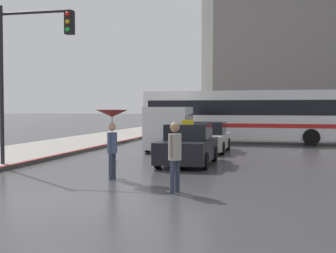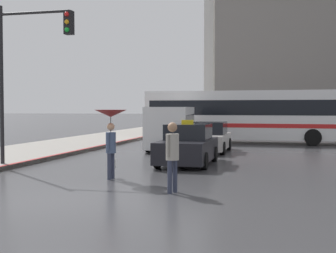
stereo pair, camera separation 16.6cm
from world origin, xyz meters
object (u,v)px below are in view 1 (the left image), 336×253
at_px(pedestrian_with_umbrella, 112,125).
at_px(pedestrian_man, 175,150).
at_px(ambulance_van, 170,126).
at_px(traffic_light, 29,56).
at_px(sedan_red, 208,138).
at_px(taxi, 188,146).
at_px(city_bus, 244,114).
at_px(monument_cross, 207,3).

relative_size(pedestrian_with_umbrella, pedestrian_man, 1.17).
distance_m(ambulance_van, traffic_light, 9.95).
bearing_deg(ambulance_van, traffic_light, 65.53).
distance_m(sedan_red, pedestrian_man, 11.28).
xyz_separation_m(taxi, traffic_light, (-5.13, -2.71, 3.25)).
height_order(ambulance_van, city_bus, city_bus).
xyz_separation_m(sedan_red, pedestrian_man, (0.79, -11.24, 0.42)).
distance_m(pedestrian_with_umbrella, pedestrian_man, 3.00).
bearing_deg(pedestrian_man, traffic_light, -94.89).
relative_size(sedan_red, pedestrian_man, 2.25).
xyz_separation_m(pedestrian_man, monument_cross, (-4.06, 32.87, 10.99)).
xyz_separation_m(pedestrian_with_umbrella, traffic_light, (-3.59, 1.46, 2.29)).
bearing_deg(city_bus, pedestrian_with_umbrella, 172.09).
relative_size(sedan_red, monument_cross, 0.19).
height_order(ambulance_van, traffic_light, traffic_light).
bearing_deg(taxi, ambulance_van, -71.41).
xyz_separation_m(city_bus, traffic_light, (-6.43, -14.23, 2.18)).
height_order(pedestrian_man, monument_cross, monument_cross).
relative_size(city_bus, monument_cross, 0.58).
bearing_deg(monument_cross, city_bus, -73.43).
bearing_deg(pedestrian_man, monument_cross, -149.05).
bearing_deg(pedestrian_man, sedan_red, -152.06).
height_order(pedestrian_man, traffic_light, traffic_light).
height_order(sedan_red, monument_cross, monument_cross).
height_order(sedan_red, pedestrian_man, pedestrian_man).
height_order(ambulance_van, pedestrian_man, ambulance_van).
relative_size(sedan_red, pedestrian_with_umbrella, 1.92).
bearing_deg(traffic_light, pedestrian_with_umbrella, -22.15).
distance_m(ambulance_van, monument_cross, 23.24).
distance_m(taxi, city_bus, 11.64).
distance_m(taxi, ambulance_van, 6.75).
height_order(taxi, ambulance_van, ambulance_van).
bearing_deg(ambulance_van, pedestrian_with_umbrella, 86.98).
height_order(traffic_light, monument_cross, monument_cross).
height_order(taxi, traffic_light, traffic_light).
xyz_separation_m(taxi, pedestrian_with_umbrella, (-1.54, -4.17, 0.96)).
bearing_deg(taxi, pedestrian_man, 97.57).
xyz_separation_m(sedan_red, monument_cross, (-3.27, 21.62, 11.41)).
xyz_separation_m(pedestrian_with_umbrella, pedestrian_man, (2.33, -1.79, -0.58)).
distance_m(pedestrian_man, monument_cross, 34.89).
relative_size(taxi, monument_cross, 0.19).
bearing_deg(monument_cross, ambulance_van, -86.87).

